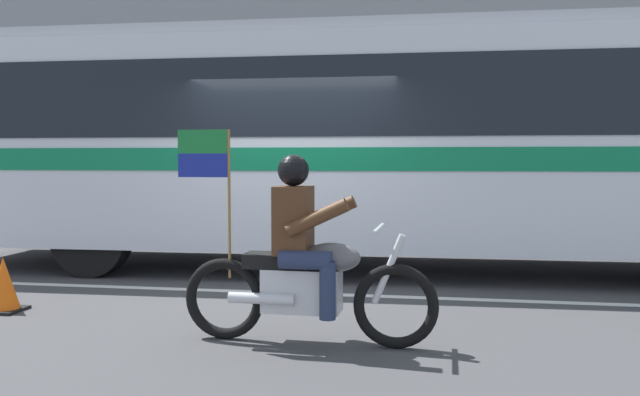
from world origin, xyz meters
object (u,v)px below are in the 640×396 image
Objects in this scene: transit_bus at (412,133)px; fire_hydrant at (443,217)px; motorcycle_with_rider at (305,264)px; traffic_cone at (4,286)px.

transit_bus is 3.01m from fire_hydrant.
motorcycle_with_rider is 3.99× the size of traffic_cone.
transit_bus is 24.15× the size of traffic_cone.
motorcycle_with_rider is at bearing -10.81° from traffic_cone.
motorcycle_with_rider is 3.28m from traffic_cone.
fire_hydrant reaches higher than traffic_cone.
traffic_cone is at bearing -127.42° from fire_hydrant.
transit_bus is at bearing 78.53° from motorcycle_with_rider.
motorcycle_with_rider is at bearing -101.47° from transit_bus.
transit_bus is at bearing -100.16° from fire_hydrant.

